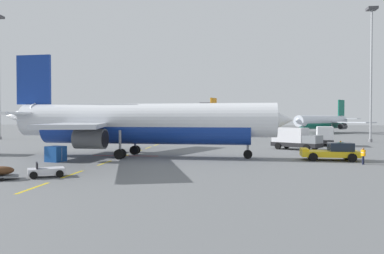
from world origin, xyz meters
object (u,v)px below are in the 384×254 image
catering_truck (295,138)px  airliner_far_center (323,122)px  pushback_tug (332,152)px  ground_power_truck (324,136)px  airliner_foreground (140,123)px  uld_cargo_container (56,154)px  apron_light_mast_far (371,59)px  airliner_mid_left (195,123)px  ground_crew_worker (363,155)px  baggage_train (1,173)px

catering_truck → airliner_far_center: bearing=73.3°
pushback_tug → ground_power_truck: 22.98m
airliner_foreground → airliner_far_center: airliner_foreground is taller
catering_truck → uld_cargo_container: (-27.15, -17.82, -0.85)m
ground_power_truck → uld_cargo_container: bearing=-141.2°
apron_light_mast_far → pushback_tug: bearing=-115.6°
airliner_mid_left → airliner_far_center: (37.70, 22.10, 0.07)m
airliner_far_center → airliner_mid_left: bearing=-149.6°
catering_truck → ground_crew_worker: (3.70, -16.89, -0.71)m
uld_cargo_container → apron_light_mast_far: 59.56m
ground_power_truck → apron_light_mast_far: size_ratio=0.29×
airliner_mid_left → uld_cargo_container: airliner_mid_left is taller
uld_cargo_container → apron_light_mast_far: size_ratio=0.08×
baggage_train → airliner_far_center: bearing=64.2°
airliner_foreground → ground_power_truck: 33.62m
ground_crew_worker → catering_truck: bearing=102.3°
airliner_far_center → baggage_train: 103.32m
ground_power_truck → airliner_mid_left: bearing=127.2°
airliner_far_center → ground_power_truck: bearing=-103.2°
pushback_tug → ground_power_truck: size_ratio=0.85×
uld_cargo_container → apron_light_mast_far: (44.37, 36.81, 14.98)m
airliner_foreground → pushback_tug: size_ratio=5.62×
airliner_foreground → airliner_far_center: (38.86, 76.08, -0.50)m
catering_truck → ground_power_truck: (6.30, 9.03, 0.00)m
airliner_far_center → baggage_train: (-44.90, -93.00, -2.92)m
airliner_far_center → apron_light_mast_far: apron_light_mast_far is taller
catering_truck → apron_light_mast_far: bearing=47.8°
ground_power_truck → uld_cargo_container: ground_power_truck is taller
airliner_foreground → ground_crew_worker: airliner_foreground is taller
ground_crew_worker → apron_light_mast_far: size_ratio=0.06×
airliner_mid_left → airliner_far_center: bearing=30.4°
baggage_train → ground_power_truck: bearing=50.0°
airliner_foreground → uld_cargo_container: 9.87m
ground_crew_worker → uld_cargo_container: ground_crew_worker is taller
airliner_foreground → airliner_far_center: 85.43m
pushback_tug → airliner_far_center: 79.37m
pushback_tug → uld_cargo_container: (-28.83, -4.36, -0.10)m
airliner_far_center → apron_light_mast_far: 46.63m
ground_power_truck → apron_light_mast_far: apron_light_mast_far is taller
airliner_mid_left → baggage_train: 71.33m
ground_power_truck → apron_light_mast_far: 20.45m
airliner_far_center → ground_power_truck: 56.40m
pushback_tug → airliner_far_center: airliner_far_center is taller
apron_light_mast_far → baggage_train: bearing=-131.8°
ground_power_truck → pushback_tug: bearing=-101.6°
ground_crew_worker → uld_cargo_container: bearing=-178.3°
pushback_tug → uld_cargo_container: size_ratio=3.12×
airliner_mid_left → ground_power_truck: size_ratio=3.94×
airliner_far_center → uld_cargo_container: 93.98m
airliner_mid_left → apron_light_mast_far: bearing=-32.5°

